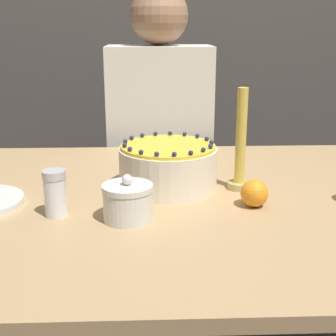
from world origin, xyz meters
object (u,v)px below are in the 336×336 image
(candle, at_px, (240,149))
(sugar_shaker, at_px, (55,193))
(sugar_bowl, at_px, (128,202))
(person_man_blue_shirt, at_px, (160,173))
(cake, at_px, (168,167))

(candle, bearing_deg, sugar_shaker, -159.47)
(sugar_shaker, relative_size, candle, 0.40)
(sugar_bowl, height_order, sugar_shaker, sugar_shaker)
(sugar_bowl, distance_m, person_man_blue_shirt, 0.88)
(candle, bearing_deg, sugar_bowl, -145.39)
(sugar_shaker, bearing_deg, person_man_blue_shirt, 73.01)
(person_man_blue_shirt, bearing_deg, sugar_shaker, 73.01)
(cake, distance_m, candle, 0.19)
(cake, height_order, sugar_shaker, cake)
(sugar_shaker, xyz_separation_m, person_man_blue_shirt, (0.25, 0.82, -0.22))
(cake, xyz_separation_m, sugar_shaker, (-0.26, -0.18, -0.00))
(cake, distance_m, sugar_bowl, 0.23)
(cake, height_order, person_man_blue_shirt, person_man_blue_shirt)
(cake, xyz_separation_m, candle, (0.19, -0.02, 0.05))
(candle, height_order, person_man_blue_shirt, person_man_blue_shirt)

